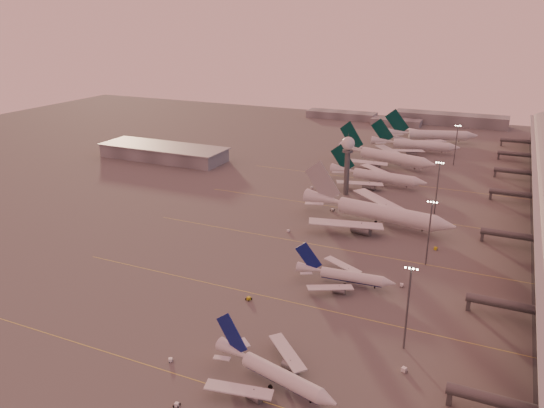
% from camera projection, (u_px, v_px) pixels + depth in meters
% --- Properties ---
extents(ground, '(700.00, 700.00, 0.00)m').
position_uv_depth(ground, '(218.00, 303.00, 166.86)').
color(ground, '#595656').
rests_on(ground, ground).
extents(taxiway_markings, '(180.00, 185.25, 0.02)m').
position_uv_depth(taxiway_markings, '(359.00, 251.00, 203.16)').
color(taxiway_markings, '#D4C84A').
rests_on(taxiway_markings, ground).
extents(hangar, '(82.00, 27.00, 8.50)m').
position_uv_depth(hangar, '(163.00, 152.00, 332.18)').
color(hangar, slate).
rests_on(hangar, ground).
extents(radar_tower, '(6.40, 6.40, 31.10)m').
position_uv_depth(radar_tower, '(348.00, 154.00, 260.71)').
color(radar_tower, '#505357').
rests_on(radar_tower, ground).
extents(mast_a, '(3.60, 0.56, 25.00)m').
position_uv_depth(mast_a, '(408.00, 304.00, 139.62)').
color(mast_a, '#505357').
rests_on(mast_a, ground).
extents(mast_b, '(3.60, 0.56, 25.00)m').
position_uv_depth(mast_b, '(429.00, 230.00, 187.93)').
color(mast_b, '#505357').
rests_on(mast_b, ground).
extents(mast_c, '(3.60, 0.56, 25.00)m').
position_uv_depth(mast_c, '(437.00, 185.00, 237.02)').
color(mast_c, '#505357').
rests_on(mast_c, ground).
extents(mast_d, '(3.60, 0.56, 25.00)m').
position_uv_depth(mast_d, '(456.00, 143.00, 314.94)').
color(mast_d, '#505357').
rests_on(mast_d, ground).
extents(distant_horizon, '(165.00, 37.50, 9.00)m').
position_uv_depth(distant_horizon, '(415.00, 118.00, 443.21)').
color(distant_horizon, slate).
rests_on(distant_horizon, ground).
extents(narrowbody_near, '(36.31, 28.62, 14.46)m').
position_uv_depth(narrowbody_near, '(274.00, 375.00, 128.94)').
color(narrowbody_near, silver).
rests_on(narrowbody_near, ground).
extents(narrowbody_mid, '(34.29, 27.31, 13.39)m').
position_uv_depth(narrowbody_mid, '(345.00, 277.00, 177.41)').
color(narrowbody_mid, silver).
rests_on(narrowbody_mid, ground).
extents(widebody_white, '(69.04, 54.93, 24.39)m').
position_uv_depth(widebody_white, '(376.00, 215.00, 228.21)').
color(widebody_white, silver).
rests_on(widebody_white, ground).
extents(greentail_a, '(53.96, 43.38, 19.61)m').
position_uv_depth(greentail_a, '(377.00, 178.00, 281.90)').
color(greentail_a, silver).
rests_on(greentail_a, ground).
extents(greentail_b, '(63.39, 50.45, 23.69)m').
position_uv_depth(greentail_b, '(385.00, 159.00, 317.84)').
color(greentail_b, silver).
rests_on(greentail_b, ground).
extents(greentail_c, '(57.93, 46.63, 21.04)m').
position_uv_depth(greentail_c, '(415.00, 147.00, 348.67)').
color(greentail_c, silver).
rests_on(greentail_c, ground).
extents(greentail_d, '(62.85, 50.00, 23.55)m').
position_uv_depth(greentail_d, '(431.00, 137.00, 374.66)').
color(greentail_d, silver).
rests_on(greentail_d, ground).
extents(gsv_truck_a, '(5.43, 4.31, 2.11)m').
position_uv_depth(gsv_truck_a, '(172.00, 358.00, 138.26)').
color(gsv_truck_a, white).
rests_on(gsv_truck_a, ground).
extents(gsv_tug_near, '(2.27, 3.38, 0.91)m').
position_uv_depth(gsv_tug_near, '(177.00, 405.00, 122.56)').
color(gsv_tug_near, white).
rests_on(gsv_tug_near, ground).
extents(gsv_catering_a, '(6.23, 4.16, 4.70)m').
position_uv_depth(gsv_catering_a, '(406.00, 364.00, 133.75)').
color(gsv_catering_a, white).
rests_on(gsv_catering_a, ground).
extents(gsv_tug_mid, '(4.07, 3.04, 1.04)m').
position_uv_depth(gsv_tug_mid, '(249.00, 299.00, 168.29)').
color(gsv_tug_mid, gold).
rests_on(gsv_tug_mid, ground).
extents(gsv_truck_b, '(5.99, 2.93, 2.32)m').
position_uv_depth(gsv_truck_b, '(403.00, 284.00, 176.26)').
color(gsv_truck_b, white).
rests_on(gsv_truck_b, ground).
extents(gsv_truck_c, '(4.73, 5.46, 2.17)m').
position_uv_depth(gsv_truck_c, '(289.00, 230.00, 220.97)').
color(gsv_truck_c, white).
rests_on(gsv_truck_c, ground).
extents(gsv_catering_b, '(5.76, 3.68, 4.37)m').
position_uv_depth(gsv_catering_b, '(437.00, 245.00, 203.66)').
color(gsv_catering_b, gold).
rests_on(gsv_catering_b, ground).
extents(gsv_tug_far, '(2.84, 4.04, 1.06)m').
position_uv_depth(gsv_tug_far, '(332.00, 210.00, 244.73)').
color(gsv_tug_far, white).
rests_on(gsv_tug_far, ground).
extents(gsv_truck_d, '(2.77, 6.14, 2.40)m').
position_uv_depth(gsv_truck_d, '(312.00, 186.00, 276.76)').
color(gsv_truck_d, white).
rests_on(gsv_truck_d, ground).
extents(gsv_tug_hangar, '(3.27, 2.24, 0.87)m').
position_uv_depth(gsv_tug_hangar, '(413.00, 186.00, 279.81)').
color(gsv_tug_hangar, gold).
rests_on(gsv_tug_hangar, ground).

